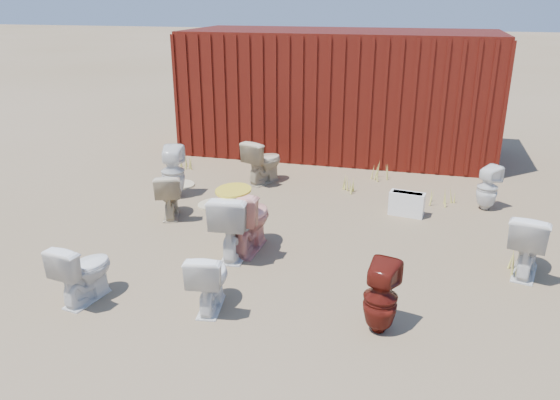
% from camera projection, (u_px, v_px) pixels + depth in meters
% --- Properties ---
extents(ground, '(100.00, 100.00, 0.00)m').
position_uv_depth(ground, '(267.00, 259.00, 6.67)').
color(ground, brown).
rests_on(ground, ground).
extents(shipping_container, '(6.00, 2.40, 2.40)m').
position_uv_depth(shipping_container, '(339.00, 92.00, 10.96)').
color(shipping_container, '#4F0E0D').
rests_on(shipping_container, ground).
extents(toilet_front_a, '(0.49, 0.72, 0.68)m').
position_uv_depth(toilet_front_a, '(84.00, 271.00, 5.66)').
color(toilet_front_a, white).
rests_on(toilet_front_a, ground).
extents(toilet_front_pink, '(0.49, 0.84, 0.84)m').
position_uv_depth(toilet_front_pink, '(248.00, 218.00, 6.78)').
color(toilet_front_pink, '#F29A8B').
rests_on(toilet_front_pink, ground).
extents(toilet_front_c, '(0.46, 0.69, 0.66)m').
position_uv_depth(toilet_front_c, '(209.00, 279.00, 5.52)').
color(toilet_front_c, white).
rests_on(toilet_front_c, ground).
extents(toilet_front_maroon, '(0.39, 0.40, 0.72)m').
position_uv_depth(toilet_front_maroon, '(381.00, 298.00, 5.11)').
color(toilet_front_maroon, '#5D1710').
rests_on(toilet_front_maroon, ground).
extents(toilet_front_e, '(0.59, 0.82, 0.76)m').
position_uv_depth(toilet_front_e, '(528.00, 243.00, 6.20)').
color(toilet_front_e, white).
rests_on(toilet_front_e, ground).
extents(toilet_back_a, '(0.44, 0.45, 0.82)m').
position_uv_depth(toilet_back_a, '(173.00, 172.00, 8.61)').
color(toilet_back_a, white).
rests_on(toilet_back_a, ground).
extents(toilet_back_beige_left, '(0.58, 0.74, 0.67)m').
position_uv_depth(toilet_back_beige_left, '(170.00, 195.00, 7.85)').
color(toilet_back_beige_left, '#C1B08D').
rests_on(toilet_back_beige_left, ground).
extents(toilet_back_beige_right, '(0.68, 0.85, 0.75)m').
position_uv_depth(toilet_back_beige_right, '(263.00, 161.00, 9.29)').
color(toilet_back_beige_right, '#C8B692').
rests_on(toilet_back_beige_right, ground).
extents(toilet_back_yellowlid, '(0.52, 0.85, 0.83)m').
position_uv_depth(toilet_back_yellowlid, '(234.00, 223.00, 6.64)').
color(toilet_back_yellowlid, white).
rests_on(toilet_back_yellowlid, ground).
extents(toilet_back_e, '(0.43, 0.43, 0.68)m').
position_uv_depth(toilet_back_e, '(487.00, 188.00, 8.11)').
color(toilet_back_e, white).
rests_on(toilet_back_e, ground).
extents(yellow_lid, '(0.42, 0.53, 0.02)m').
position_uv_depth(yellow_lid, '(233.00, 190.00, 6.49)').
color(yellow_lid, yellow).
rests_on(yellow_lid, toilet_back_yellowlid).
extents(loose_tank, '(0.52, 0.27, 0.35)m').
position_uv_depth(loose_tank, '(407.00, 204.00, 7.94)').
color(loose_tank, white).
rests_on(loose_tank, ground).
extents(loose_lid_near, '(0.46, 0.55, 0.02)m').
position_uv_depth(loose_lid_near, '(211.00, 204.00, 8.40)').
color(loose_lid_near, beige).
rests_on(loose_lid_near, ground).
extents(loose_lid_far, '(0.58, 0.59, 0.02)m').
position_uv_depth(loose_lid_far, '(184.00, 184.00, 9.29)').
color(loose_lid_far, beige).
rests_on(loose_lid_far, ground).
extents(weed_clump_a, '(0.36, 0.36, 0.27)m').
position_uv_depth(weed_clump_a, '(185.00, 160.00, 10.20)').
color(weed_clump_a, '#C6BD4F').
rests_on(weed_clump_a, ground).
extents(weed_clump_b, '(0.32, 0.32, 0.24)m').
position_uv_depth(weed_clump_b, '(350.00, 184.00, 8.93)').
color(weed_clump_b, '#C6BD4F').
rests_on(weed_clump_b, ground).
extents(weed_clump_c, '(0.36, 0.36, 0.28)m').
position_uv_depth(weed_clump_c, '(443.00, 196.00, 8.36)').
color(weed_clump_c, '#C6BD4F').
rests_on(weed_clump_c, ground).
extents(weed_clump_d, '(0.30, 0.30, 0.27)m').
position_uv_depth(weed_clump_d, '(258.00, 167.00, 9.80)').
color(weed_clump_d, '#C6BD4F').
rests_on(weed_clump_d, ground).
extents(weed_clump_e, '(0.34, 0.34, 0.27)m').
position_uv_depth(weed_clump_e, '(380.00, 171.00, 9.54)').
color(weed_clump_e, '#C6BD4F').
rests_on(weed_clump_e, ground).
extents(weed_clump_f, '(0.28, 0.28, 0.25)m').
position_uv_depth(weed_clump_f, '(522.00, 265.00, 6.24)').
color(weed_clump_f, '#C6BD4F').
rests_on(weed_clump_f, ground).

